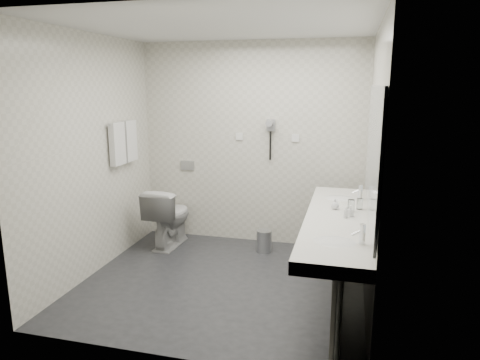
# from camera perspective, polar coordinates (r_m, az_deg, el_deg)

# --- Properties ---
(floor) EXTENTS (2.80, 2.80, 0.00)m
(floor) POSITION_cam_1_polar(r_m,az_deg,el_deg) (4.60, -2.34, -13.17)
(floor) COLOR #232428
(floor) RESTS_ON ground
(ceiling) EXTENTS (2.80, 2.80, 0.00)m
(ceiling) POSITION_cam_1_polar(r_m,az_deg,el_deg) (4.18, -2.65, 19.45)
(ceiling) COLOR silver
(ceiling) RESTS_ON wall_back
(wall_back) EXTENTS (2.80, 0.00, 2.80)m
(wall_back) POSITION_cam_1_polar(r_m,az_deg,el_deg) (5.46, 1.48, 4.64)
(wall_back) COLOR beige
(wall_back) RESTS_ON floor
(wall_front) EXTENTS (2.80, 0.00, 2.80)m
(wall_front) POSITION_cam_1_polar(r_m,az_deg,el_deg) (3.02, -9.63, -1.84)
(wall_front) COLOR beige
(wall_front) RESTS_ON floor
(wall_left) EXTENTS (0.00, 2.60, 2.60)m
(wall_left) POSITION_cam_1_polar(r_m,az_deg,el_deg) (4.81, -18.69, 2.94)
(wall_left) COLOR beige
(wall_left) RESTS_ON floor
(wall_right) EXTENTS (0.00, 2.60, 2.60)m
(wall_right) POSITION_cam_1_polar(r_m,az_deg,el_deg) (4.04, 16.87, 1.39)
(wall_right) COLOR beige
(wall_right) RESTS_ON floor
(vanity_counter) EXTENTS (0.55, 2.20, 0.10)m
(vanity_counter) POSITION_cam_1_polar(r_m,az_deg,el_deg) (3.96, 12.58, -5.35)
(vanity_counter) COLOR silver
(vanity_counter) RESTS_ON floor
(vanity_panel) EXTENTS (0.03, 2.15, 0.75)m
(vanity_panel) POSITION_cam_1_polar(r_m,az_deg,el_deg) (4.10, 12.65, -11.03)
(vanity_panel) COLOR gray
(vanity_panel) RESTS_ON floor
(vanity_post_near) EXTENTS (0.06, 0.06, 0.75)m
(vanity_post_near) POSITION_cam_1_polar(r_m,az_deg,el_deg) (3.17, 12.52, -18.42)
(vanity_post_near) COLOR silver
(vanity_post_near) RESTS_ON floor
(vanity_post_far) EXTENTS (0.06, 0.06, 0.75)m
(vanity_post_far) POSITION_cam_1_polar(r_m,az_deg,el_deg) (5.07, 13.41, -6.46)
(vanity_post_far) COLOR silver
(vanity_post_far) RESTS_ON floor
(mirror) EXTENTS (0.02, 2.20, 1.05)m
(mirror) POSITION_cam_1_polar(r_m,az_deg,el_deg) (3.81, 16.94, 3.80)
(mirror) COLOR #B2BCC6
(mirror) RESTS_ON wall_right
(basin_near) EXTENTS (0.40, 0.31, 0.05)m
(basin_near) POSITION_cam_1_polar(r_m,az_deg,el_deg) (3.33, 12.19, -8.10)
(basin_near) COLOR silver
(basin_near) RESTS_ON vanity_counter
(basin_far) EXTENTS (0.40, 0.31, 0.05)m
(basin_far) POSITION_cam_1_polar(r_m,az_deg,el_deg) (4.57, 12.89, -2.50)
(basin_far) COLOR silver
(basin_far) RESTS_ON vanity_counter
(faucet_near) EXTENTS (0.04, 0.04, 0.15)m
(faucet_near) POSITION_cam_1_polar(r_m,az_deg,el_deg) (3.30, 15.67, -6.82)
(faucet_near) COLOR silver
(faucet_near) RESTS_ON vanity_counter
(faucet_far) EXTENTS (0.04, 0.04, 0.15)m
(faucet_far) POSITION_cam_1_polar(r_m,az_deg,el_deg) (4.55, 15.40, -1.54)
(faucet_far) COLOR silver
(faucet_far) RESTS_ON vanity_counter
(soap_bottle_a) EXTENTS (0.06, 0.06, 0.10)m
(soap_bottle_a) POSITION_cam_1_polar(r_m,az_deg,el_deg) (3.95, 14.20, -3.94)
(soap_bottle_a) COLOR silver
(soap_bottle_a) RESTS_ON vanity_counter
(soap_bottle_b) EXTENTS (0.09, 0.09, 0.10)m
(soap_bottle_b) POSITION_cam_1_polar(r_m,az_deg,el_deg) (4.15, 12.29, -3.08)
(soap_bottle_b) COLOR silver
(soap_bottle_b) RESTS_ON vanity_counter
(soap_bottle_c) EXTENTS (0.05, 0.05, 0.10)m
(soap_bottle_c) POSITION_cam_1_polar(r_m,az_deg,el_deg) (3.90, 13.63, -4.09)
(soap_bottle_c) COLOR silver
(soap_bottle_c) RESTS_ON vanity_counter
(glass_left) EXTENTS (0.06, 0.06, 0.11)m
(glass_left) POSITION_cam_1_polar(r_m,az_deg,el_deg) (4.09, 14.28, -3.28)
(glass_left) COLOR silver
(glass_left) RESTS_ON vanity_counter
(glass_right) EXTENTS (0.07, 0.07, 0.10)m
(glass_right) POSITION_cam_1_polar(r_m,az_deg,el_deg) (4.20, 15.34, -3.01)
(glass_right) COLOR silver
(glass_right) RESTS_ON vanity_counter
(toilet) EXTENTS (0.45, 0.75, 0.75)m
(toilet) POSITION_cam_1_polar(r_m,az_deg,el_deg) (5.54, -9.24, -4.71)
(toilet) COLOR silver
(toilet) RESTS_ON floor
(flush_plate) EXTENTS (0.18, 0.02, 0.12)m
(flush_plate) POSITION_cam_1_polar(r_m,az_deg,el_deg) (5.74, -6.87, 1.90)
(flush_plate) COLOR #B2B5BA
(flush_plate) RESTS_ON wall_back
(pedal_bin) EXTENTS (0.20, 0.20, 0.25)m
(pedal_bin) POSITION_cam_1_polar(r_m,az_deg,el_deg) (5.33, 3.17, -8.03)
(pedal_bin) COLOR #B2B5BA
(pedal_bin) RESTS_ON floor
(bin_lid) EXTENTS (0.18, 0.18, 0.02)m
(bin_lid) POSITION_cam_1_polar(r_m,az_deg,el_deg) (5.29, 3.19, -6.66)
(bin_lid) COLOR #B2B5BA
(bin_lid) RESTS_ON pedal_bin
(towel_rail) EXTENTS (0.02, 0.62, 0.02)m
(towel_rail) POSITION_cam_1_polar(r_m,az_deg,el_deg) (5.21, -15.17, 7.17)
(towel_rail) COLOR silver
(towel_rail) RESTS_ON wall_left
(towel_near) EXTENTS (0.07, 0.24, 0.48)m
(towel_near) POSITION_cam_1_polar(r_m,az_deg,el_deg) (5.11, -15.70, 4.56)
(towel_near) COLOR silver
(towel_near) RESTS_ON towel_rail
(towel_far) EXTENTS (0.07, 0.24, 0.48)m
(towel_far) POSITION_cam_1_polar(r_m,az_deg,el_deg) (5.35, -14.21, 4.98)
(towel_far) COLOR silver
(towel_far) RESTS_ON towel_rail
(dryer_cradle) EXTENTS (0.10, 0.04, 0.14)m
(dryer_cradle) POSITION_cam_1_polar(r_m,az_deg,el_deg) (5.35, 4.05, 7.15)
(dryer_cradle) COLOR gray
(dryer_cradle) RESTS_ON wall_back
(dryer_barrel) EXTENTS (0.08, 0.14, 0.08)m
(dryer_barrel) POSITION_cam_1_polar(r_m,az_deg,el_deg) (5.28, 3.92, 7.41)
(dryer_barrel) COLOR gray
(dryer_barrel) RESTS_ON dryer_cradle
(dryer_cord) EXTENTS (0.02, 0.02, 0.35)m
(dryer_cord) POSITION_cam_1_polar(r_m,az_deg,el_deg) (5.37, 3.98, 4.48)
(dryer_cord) COLOR black
(dryer_cord) RESTS_ON dryer_cradle
(switch_plate_a) EXTENTS (0.09, 0.02, 0.09)m
(switch_plate_a) POSITION_cam_1_polar(r_m,az_deg,el_deg) (5.47, -0.08, 5.72)
(switch_plate_a) COLOR silver
(switch_plate_a) RESTS_ON wall_back
(switch_plate_b) EXTENTS (0.09, 0.02, 0.09)m
(switch_plate_b) POSITION_cam_1_polar(r_m,az_deg,el_deg) (5.34, 7.24, 5.46)
(switch_plate_b) COLOR silver
(switch_plate_b) RESTS_ON wall_back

